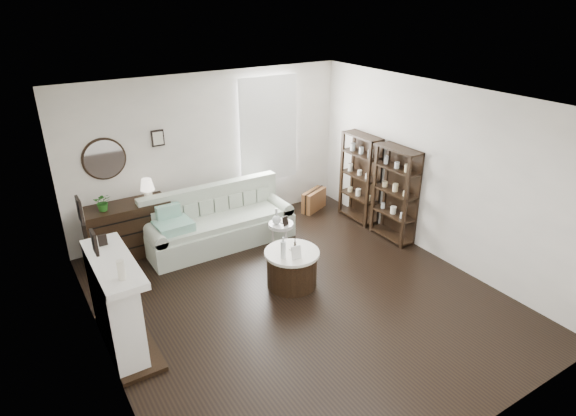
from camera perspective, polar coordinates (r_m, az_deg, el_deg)
room at (r=8.56m, az=-4.53°, el=8.85°), size 5.50×5.50×5.50m
fireplace at (r=6.00m, az=-19.62°, el=-11.07°), size 0.50×1.40×1.84m
shelf_unit_far at (r=8.76m, az=8.52°, el=3.55°), size 0.30×0.80×1.60m
shelf_unit_near at (r=8.15m, az=12.57°, el=1.60°), size 0.30×0.80×1.60m
sofa at (r=8.10m, az=-8.27°, el=-2.01°), size 2.43×0.84×0.94m
quilt at (r=7.65m, az=-13.41°, el=-2.09°), size 0.57×0.48×0.14m
suitcase at (r=9.26m, az=3.08°, el=0.93°), size 0.62×0.42×0.40m
dresser at (r=8.03m, az=-18.35°, el=-2.42°), size 1.29×0.55×0.86m
table_lamp at (r=7.87m, az=-16.31°, el=2.13°), size 0.26×0.26×0.35m
potted_plant at (r=7.69m, az=-21.09°, el=0.68°), size 0.30×0.28×0.28m
drum_table at (r=6.90m, az=0.46°, el=-7.10°), size 0.78×0.78×0.54m
pedestal_table at (r=7.69m, az=-0.85°, el=-2.10°), size 0.41×0.41×0.49m
eiffel_drum at (r=6.80m, az=0.84°, el=-4.14°), size 0.13×0.13×0.18m
bottle_drum at (r=6.53m, az=-0.57°, el=-4.73°), size 0.07×0.07×0.32m
card_frame_drum at (r=6.55m, az=0.98°, el=-5.29°), size 0.14×0.06×0.19m
eiffel_ped at (r=7.70m, az=-0.45°, el=-1.07°), size 0.12×0.12×0.16m
flask_ped at (r=7.60m, az=-1.38°, el=-0.98°), size 0.14×0.14×0.27m
card_frame_ped at (r=7.57m, az=-0.32°, el=-1.56°), size 0.12×0.08×0.15m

